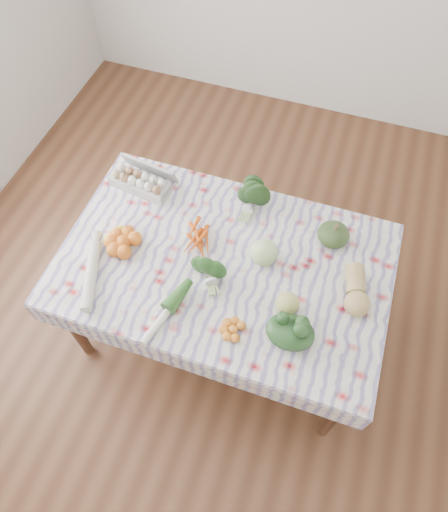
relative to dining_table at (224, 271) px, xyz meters
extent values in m
plane|color=#502E1B|center=(0.00, 0.00, -0.68)|extent=(4.50, 4.50, 0.00)
cube|color=brown|center=(0.00, 0.00, 0.05)|extent=(1.60, 1.00, 0.04)
cylinder|color=brown|center=(-0.74, -0.44, -0.32)|extent=(0.06, 0.06, 0.71)
cylinder|color=brown|center=(0.74, -0.44, -0.32)|extent=(0.06, 0.06, 0.71)
cylinder|color=brown|center=(-0.74, 0.44, -0.32)|extent=(0.06, 0.06, 0.71)
cylinder|color=brown|center=(0.74, 0.44, -0.32)|extent=(0.06, 0.06, 0.71)
cube|color=white|center=(0.00, 0.00, 0.08)|extent=(1.66, 1.06, 0.01)
cube|color=#B1B1AC|center=(-0.60, 0.31, 0.13)|extent=(0.35, 0.18, 0.09)
cube|color=#D44F0D|center=(-0.17, 0.09, 0.10)|extent=(0.23, 0.22, 0.04)
ellipsoid|color=#1B3815|center=(0.02, 0.38, 0.16)|extent=(0.17, 0.15, 0.15)
ellipsoid|color=#354E24|center=(0.49, 0.31, 0.14)|extent=(0.21, 0.21, 0.11)
sphere|color=#B7DC8D|center=(0.18, 0.08, 0.15)|extent=(0.18, 0.18, 0.14)
ellipsoid|color=tan|center=(0.65, 0.02, 0.14)|extent=(0.17, 0.28, 0.12)
cube|color=orange|center=(-0.52, -0.08, 0.12)|extent=(0.28, 0.28, 0.08)
ellipsoid|color=#23511D|center=(-0.04, -0.10, 0.14)|extent=(0.21, 0.21, 0.11)
cube|color=orange|center=(0.16, -0.34, 0.11)|extent=(0.16, 0.16, 0.04)
sphere|color=#C3BF65|center=(0.36, -0.15, 0.14)|extent=(0.13, 0.13, 0.11)
ellipsoid|color=#193617|center=(0.41, -0.28, 0.13)|extent=(0.25, 0.21, 0.10)
cylinder|color=beige|center=(-0.59, -0.30, 0.11)|extent=(0.19, 0.39, 0.06)
cylinder|color=white|center=(-0.16, -0.36, 0.10)|extent=(0.13, 0.36, 0.04)
camera|label=1|loc=(0.39, -1.14, 2.04)|focal=32.00mm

